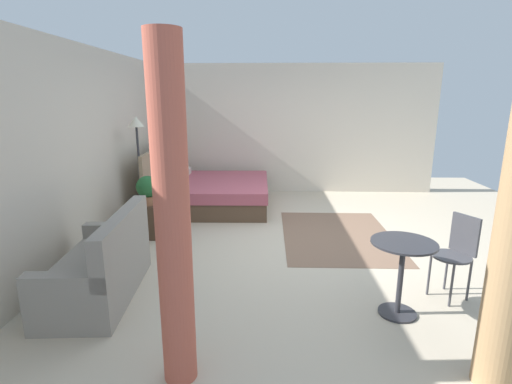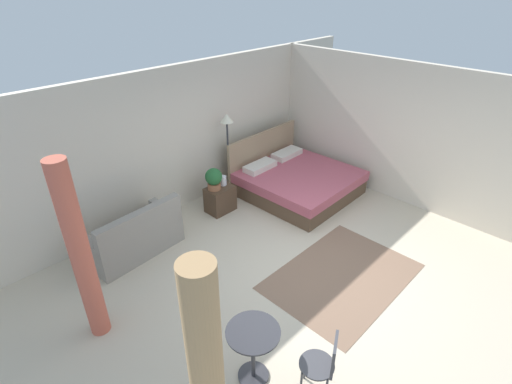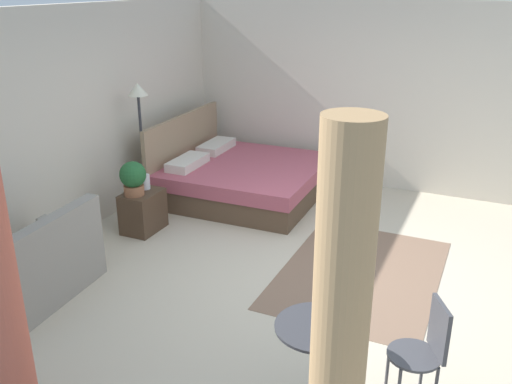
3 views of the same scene
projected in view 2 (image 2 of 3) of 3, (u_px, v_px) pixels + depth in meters
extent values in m
cube|color=beige|center=(306.00, 269.00, 5.98)|extent=(9.00, 8.87, 0.02)
cube|color=beige|center=(183.00, 138.00, 7.11)|extent=(9.00, 0.12, 2.64)
cube|color=beige|center=(410.00, 136.00, 7.19)|extent=(0.12, 5.87, 2.64)
cube|color=#7F604C|center=(342.00, 276.00, 5.82)|extent=(2.24, 1.57, 0.01)
cube|color=brown|center=(299.00, 187.00, 7.92)|extent=(1.99, 1.99, 0.30)
cube|color=#B25160|center=(300.00, 177.00, 7.80)|extent=(2.03, 2.03, 0.19)
cube|color=#997F60|center=(263.00, 156.00, 8.32)|extent=(2.01, 0.10, 1.09)
cube|color=silver|center=(260.00, 166.00, 7.86)|extent=(0.71, 0.33, 0.12)
cube|color=silver|center=(287.00, 154.00, 8.40)|extent=(0.71, 0.33, 0.12)
cube|color=gray|center=(134.00, 241.00, 6.26)|extent=(1.51, 0.82, 0.39)
cube|color=gray|center=(141.00, 225.00, 5.88)|extent=(1.47, 0.24, 0.48)
cube|color=gray|center=(165.00, 210.00, 6.56)|extent=(0.19, 0.73, 0.16)
cube|color=gray|center=(92.00, 247.00, 5.68)|extent=(0.19, 0.73, 0.16)
cube|color=#473323|center=(220.00, 199.00, 7.31)|extent=(0.51, 0.37, 0.50)
cylinder|color=#935B3D|center=(214.00, 186.00, 7.11)|extent=(0.24, 0.24, 0.12)
sphere|color=#235B2D|center=(214.00, 177.00, 7.02)|extent=(0.31, 0.31, 0.31)
cylinder|color=silver|center=(223.00, 181.00, 7.24)|extent=(0.12, 0.12, 0.18)
cylinder|color=#2D2D33|center=(230.00, 194.00, 7.97)|extent=(0.31, 0.31, 0.02)
cylinder|color=#2D2D33|center=(228.00, 159.00, 7.59)|extent=(0.04, 0.04, 1.52)
cone|color=beige|center=(227.00, 118.00, 7.18)|extent=(0.25, 0.25, 0.15)
cylinder|color=#2D2D33|center=(253.00, 375.00, 4.39)|extent=(0.35, 0.35, 0.02)
cylinder|color=#2D2D33|center=(253.00, 355.00, 4.22)|extent=(0.05, 0.05, 0.70)
cylinder|color=#2D2D33|center=(253.00, 332.00, 4.04)|extent=(0.58, 0.58, 0.02)
cylinder|color=#3F3F44|center=(305.00, 365.00, 4.26)|extent=(0.02, 0.02, 0.44)
cylinder|color=#3F3F44|center=(329.00, 371.00, 4.20)|extent=(0.02, 0.02, 0.44)
cylinder|color=#3F3F44|center=(317.00, 365.00, 4.01)|extent=(0.50, 0.50, 0.02)
cube|color=#3F3F44|center=(334.00, 355.00, 3.87)|extent=(0.28, 0.17, 0.40)
cylinder|color=tan|center=(207.00, 383.00, 3.02)|extent=(0.27, 0.27, 2.39)
cylinder|color=#C15B47|center=(81.00, 255.00, 4.38)|extent=(0.24, 0.24, 2.39)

